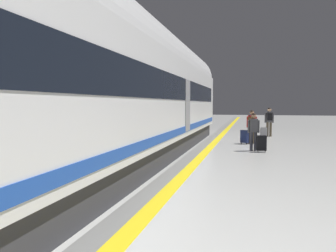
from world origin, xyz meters
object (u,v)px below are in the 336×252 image
Objects in this scene: suitcase_near at (261,143)px; suitcase_mid at (245,137)px; suitcase_far at (264,132)px; passenger_mid at (252,124)px; high_speed_train at (59,78)px; passenger_far at (269,119)px; passenger_near at (254,129)px.

suitcase_near is 1.00× the size of suitcase_mid.
suitcase_mid reaches higher than suitcase_far.
suitcase_near is at bearing -81.75° from passenger_mid.
suitcase_near is 6.52m from suitcase_far.
passenger_mid is 3.87m from suitcase_far.
passenger_far is (4.94, 14.33, -1.47)m from high_speed_train.
suitcase_mid is at bearing 105.56° from suitcase_near.
high_speed_train is 11.25m from passenger_mid.
passenger_far is at bearing 71.78° from suitcase_mid.
suitcase_near is at bearing 60.72° from high_speed_train.
passenger_mid reaches higher than passenger_near.
passenger_near is 0.91× the size of passenger_far.
suitcase_near is 0.39× the size of passenger_far.
high_speed_train is 15.23m from passenger_far.
passenger_far is (1.04, 3.89, 0.05)m from passenger_mid.
suitcase_mid is (3.59, 10.24, -2.14)m from high_speed_train.
suitcase_far is at bearing 75.46° from suitcase_mid.
passenger_mid reaches higher than suitcase_near.
passenger_near is at bearing 138.54° from suitcase_near.
suitcase_near is at bearing -92.73° from suitcase_far.
high_speed_train is 11.06m from suitcase_mid.
passenger_mid is 3.06× the size of suitcase_far.
passenger_near is 6.45m from passenger_far.
suitcase_near is (4.30, 7.67, -2.14)m from high_speed_train.
high_speed_train is 49.75× the size of suitcase_near.
high_speed_train reaches higher than passenger_far.
suitcase_far is at bearing 84.23° from passenger_near.
suitcase_near is 1.24× the size of suitcase_far.
passenger_far is at bearing 75.10° from passenger_mid.
suitcase_mid is 0.39× the size of passenger_far.
high_speed_train is 9.05m from suitcase_near.
passenger_near is 2.34× the size of suitcase_near.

